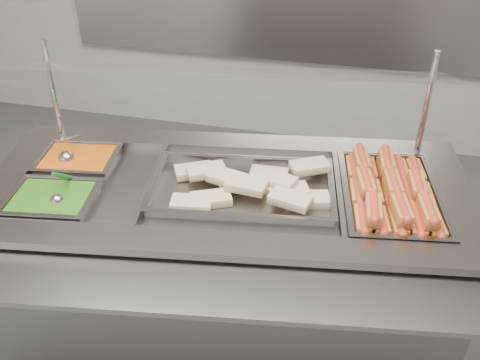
% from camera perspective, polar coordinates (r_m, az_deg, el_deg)
% --- Properties ---
extents(steam_counter, '(1.85, 1.03, 0.84)m').
position_cam_1_polar(steam_counter, '(2.19, -1.23, -9.65)').
color(steam_counter, slate).
rests_on(steam_counter, ground).
extents(tray_rail, '(1.70, 0.59, 0.05)m').
position_cam_1_polar(tray_rail, '(1.59, -3.25, -11.37)').
color(tray_rail, gray).
rests_on(tray_rail, steam_counter).
extents(sneeze_guard, '(1.57, 0.50, 0.41)m').
position_cam_1_polar(sneeze_guard, '(1.95, -0.86, 11.25)').
color(sneeze_guard, silver).
rests_on(sneeze_guard, steam_counter).
extents(pan_hotdogs, '(0.39, 0.56, 0.09)m').
position_cam_1_polar(pan_hotdogs, '(1.98, 15.66, -2.19)').
color(pan_hotdogs, '#969393').
rests_on(pan_hotdogs, steam_counter).
extents(pan_wraps, '(0.68, 0.47, 0.07)m').
position_cam_1_polar(pan_wraps, '(1.94, 0.27, -1.14)').
color(pan_wraps, '#969393').
rests_on(pan_wraps, steam_counter).
extents(pan_beans, '(0.31, 0.26, 0.09)m').
position_cam_1_polar(pan_beans, '(2.20, -16.76, 1.47)').
color(pan_beans, '#969393').
rests_on(pan_beans, steam_counter).
extents(pan_peas, '(0.31, 0.26, 0.09)m').
position_cam_1_polar(pan_peas, '(2.00, -19.29, -2.62)').
color(pan_peas, '#969393').
rests_on(pan_peas, steam_counter).
extents(hotdogs_in_buns, '(0.35, 0.52, 0.11)m').
position_cam_1_polar(hotdogs_in_buns, '(1.95, 15.77, -1.23)').
color(hotdogs_in_buns, '#9E5321').
rests_on(hotdogs_in_buns, pan_hotdogs).
extents(tortilla_wraps, '(0.61, 0.41, 0.07)m').
position_cam_1_polar(tortilla_wraps, '(1.92, 1.26, -0.48)').
color(tortilla_wraps, '#C9B286').
rests_on(tortilla_wraps, pan_wraps).
extents(ladle, '(0.07, 0.19, 0.13)m').
position_cam_1_polar(ladle, '(2.18, -17.97, 2.31)').
color(ladle, '#B1B0B5').
rests_on(ladle, pan_beans).
extents(serving_spoon, '(0.05, 0.16, 0.13)m').
position_cam_1_polar(serving_spoon, '(1.96, -18.83, -1.65)').
color(serving_spoon, '#B1B0B5').
rests_on(serving_spoon, pan_peas).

